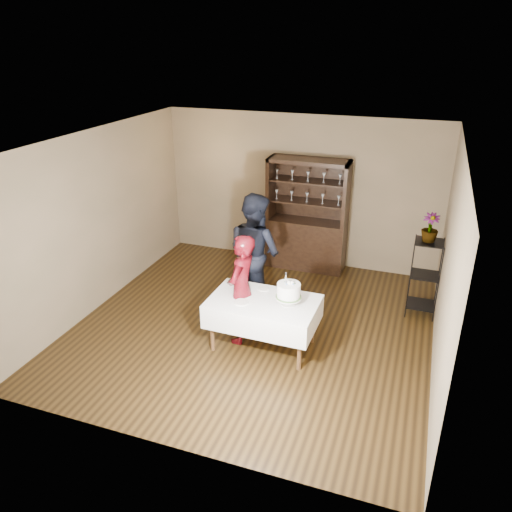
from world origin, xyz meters
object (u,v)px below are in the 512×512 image
Objects in this scene: cake_table at (263,312)px; potted_plant at (430,228)px; man at (254,252)px; plant_etagere at (425,275)px; china_hutch at (306,233)px; woman at (241,289)px; cake at (289,292)px.

cake_table is 2.70m from potted_plant.
man is at bearing 115.59° from cake_table.
man reaches higher than cake_table.
potted_plant is at bearing 176.43° from plant_etagere.
china_hutch is 2.63m from woman.
china_hutch is 2.70m from cake_table.
china_hutch is at bearing 178.46° from woman.
woman reaches higher than plant_etagere.
potted_plant is at bearing 40.00° from cake_table.
cake_table is (-1.98, -1.64, -0.11)m from plant_etagere.
china_hutch is 1.74m from man.
woman is (-0.34, 0.08, 0.24)m from cake_table.
plant_etagere is (2.08, -1.05, -0.01)m from china_hutch.
plant_etagere is 0.65× the size of man.
cake is at bearing -80.82° from china_hutch.
cake_table is at bearing -140.41° from plant_etagere.
man is 3.91× the size of cake.
potted_plant is at bearing -27.09° from china_hutch.
cake is at bearing 88.01° from woman.
cake is (0.82, -1.00, -0.02)m from man.
china_hutch reaches higher than cake.
woman is 0.96m from man.
cake is at bearing 1.70° from cake_table.
woman is at bearing -146.09° from plant_etagere.
cake_table is 0.93× the size of woman.
cake is at bearing -135.26° from plant_etagere.
china_hutch reaches higher than woman.
plant_etagere reaches higher than cake_table.
man is (-2.47, -0.63, 0.27)m from plant_etagere.
man reaches higher than potted_plant.
china_hutch is at bearing 153.17° from plant_etagere.
cake_table is at bearing -87.98° from china_hutch.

